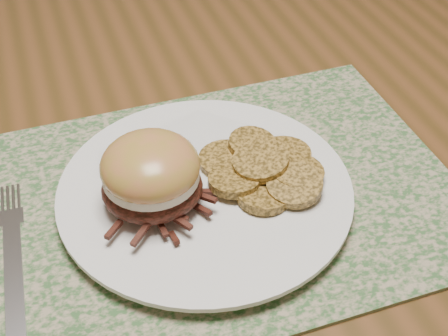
# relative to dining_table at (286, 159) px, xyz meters

# --- Properties ---
(dining_table) EXTENTS (1.50, 0.90, 0.75)m
(dining_table) POSITION_rel_dining_table_xyz_m (0.00, 0.00, 0.00)
(dining_table) COLOR brown
(dining_table) RESTS_ON ground
(placemat) EXTENTS (0.45, 0.33, 0.00)m
(placemat) POSITION_rel_dining_table_xyz_m (-0.12, -0.11, 0.08)
(placemat) COLOR #396332
(placemat) RESTS_ON dining_table
(dinner_plate) EXTENTS (0.26, 0.26, 0.02)m
(dinner_plate) POSITION_rel_dining_table_xyz_m (-0.14, -0.11, 0.09)
(dinner_plate) COLOR white
(dinner_plate) RESTS_ON placemat
(pork_sandwich) EXTENTS (0.11, 0.11, 0.07)m
(pork_sandwich) POSITION_rel_dining_table_xyz_m (-0.19, -0.12, 0.13)
(pork_sandwich) COLOR black
(pork_sandwich) RESTS_ON dinner_plate
(roasted_potatoes) EXTENTS (0.13, 0.14, 0.03)m
(roasted_potatoes) POSITION_rel_dining_table_xyz_m (-0.08, -0.12, 0.11)
(roasted_potatoes) COLOR olive
(roasted_potatoes) RESTS_ON dinner_plate
(fork) EXTENTS (0.03, 0.19, 0.00)m
(fork) POSITION_rel_dining_table_xyz_m (-0.32, -0.13, 0.09)
(fork) COLOR silver
(fork) RESTS_ON placemat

